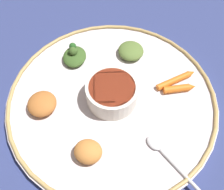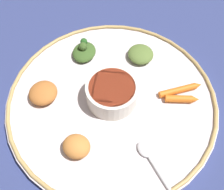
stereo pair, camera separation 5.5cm
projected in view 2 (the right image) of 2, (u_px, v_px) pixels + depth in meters
name	position (u px, v px, depth m)	size (l,w,h in m)	color
ground_plane	(112.00, 103.00, 0.58)	(2.40, 2.40, 0.00)	navy
platter	(112.00, 101.00, 0.57)	(0.45, 0.45, 0.02)	silver
platter_rim	(112.00, 98.00, 0.56)	(0.44, 0.44, 0.01)	tan
center_bowl	(112.00, 92.00, 0.55)	(0.11, 0.11, 0.05)	silver
spoon	(156.00, 167.00, 0.48)	(0.10, 0.15, 0.01)	silver
greens_pile	(84.00, 51.00, 0.62)	(0.07, 0.07, 0.04)	#385623
carrot_near_spoon	(182.00, 99.00, 0.56)	(0.05, 0.07, 0.02)	orange
carrot_outer	(180.00, 90.00, 0.57)	(0.08, 0.08, 0.01)	orange
mound_squash	(74.00, 145.00, 0.49)	(0.05, 0.05, 0.03)	#C67A38
mound_chickpea	(43.00, 93.00, 0.56)	(0.06, 0.06, 0.03)	#B2662D
mound_collards	(142.00, 55.00, 0.62)	(0.06, 0.06, 0.02)	#567033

